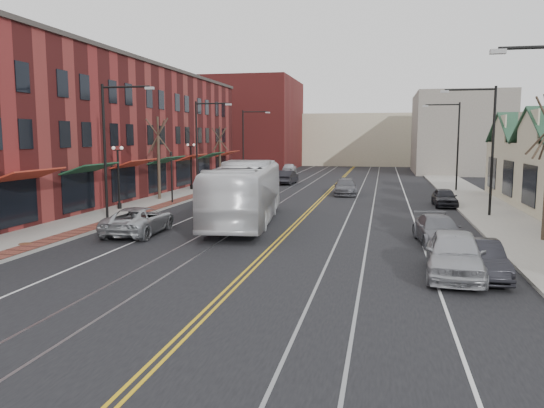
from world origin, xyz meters
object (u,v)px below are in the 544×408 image
at_px(parked_car_b, 479,259).
at_px(parked_car_c, 438,230).
at_px(parked_car_d, 445,197).
at_px(parked_car_a, 455,254).
at_px(parked_suv, 139,221).
at_px(transit_bus, 245,193).

bearing_deg(parked_car_b, parked_car_c, 95.16).
bearing_deg(parked_car_d, parked_car_a, -96.71).
bearing_deg(parked_car_d, parked_car_b, -94.27).
relative_size(parked_car_b, parked_car_c, 0.88).
distance_m(parked_car_c, parked_car_d, 14.39).
bearing_deg(parked_car_c, parked_suv, 175.84).
bearing_deg(parked_car_d, parked_car_c, -98.83).
distance_m(parked_suv, parked_car_a, 15.96).
bearing_deg(parked_car_a, parked_suv, 164.19).
bearing_deg(parked_suv, parked_car_b, 158.45).
bearing_deg(parked_car_d, parked_suv, -140.23).
bearing_deg(transit_bus, parked_car_a, 130.01).
height_order(parked_car_a, parked_car_b, parked_car_a).
distance_m(transit_bus, parked_car_d, 16.13).
distance_m(parked_suv, parked_car_b, 16.76).
distance_m(parked_car_b, parked_car_d, 20.21).
distance_m(parked_car_b, parked_car_c, 5.98).
height_order(transit_bus, parked_car_d, transit_bus).
height_order(parked_suv, parked_car_c, parked_suv).
bearing_deg(parked_suv, parked_car_c, 179.24).
xyz_separation_m(parked_suv, parked_car_c, (15.00, 0.54, -0.05)).
bearing_deg(parked_suv, parked_car_a, 157.15).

